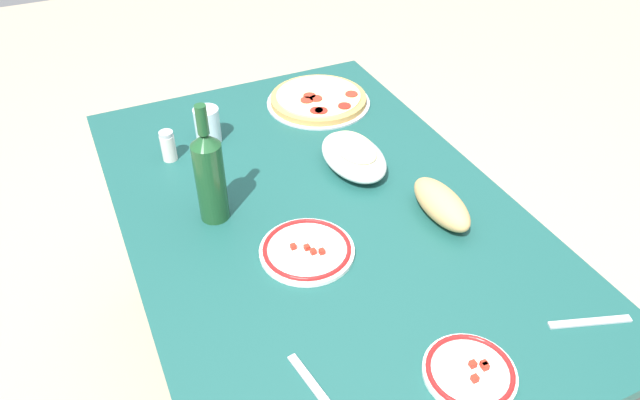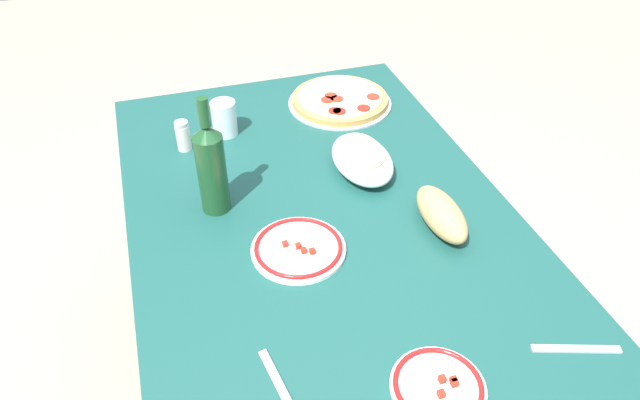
{
  "view_description": "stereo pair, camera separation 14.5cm",
  "coord_description": "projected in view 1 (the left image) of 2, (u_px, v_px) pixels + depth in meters",
  "views": [
    {
      "loc": [
        1.03,
        -0.47,
        1.67
      ],
      "look_at": [
        0.0,
        0.0,
        0.77
      ],
      "focal_mm": 33.44,
      "sensor_mm": 36.0,
      "label": 1
    },
    {
      "loc": [
        1.08,
        -0.34,
        1.67
      ],
      "look_at": [
        0.0,
        0.0,
        0.77
      ],
      "focal_mm": 33.44,
      "sensor_mm": 36.0,
      "label": 2
    }
  ],
  "objects": [
    {
      "name": "side_plate_near",
      "position": [
        307.0,
        250.0,
        1.34
      ],
      "size": [
        0.22,
        0.22,
        0.02
      ],
      "color": "white",
      "rests_on": "dining_table"
    },
    {
      "name": "wine_bottle",
      "position": [
        210.0,
        175.0,
        1.37
      ],
      "size": [
        0.07,
        0.07,
        0.31
      ],
      "color": "#194723",
      "rests_on": "dining_table"
    },
    {
      "name": "pepperoni_pizza",
      "position": [
        319.0,
        99.0,
        1.87
      ],
      "size": [
        0.32,
        0.32,
        0.03
      ],
      "color": "#B7B7BC",
      "rests_on": "dining_table"
    },
    {
      "name": "fork_right",
      "position": [
        590.0,
        322.0,
        1.19
      ],
      "size": [
        0.07,
        0.17,
        0.0
      ],
      "primitive_type": "cube",
      "rotation": [
        0.0,
        0.0,
        4.39
      ],
      "color": "#B7B7BC",
      "rests_on": "dining_table"
    },
    {
      "name": "bread_loaf",
      "position": [
        441.0,
        204.0,
        1.42
      ],
      "size": [
        0.2,
        0.09,
        0.08
      ],
      "primitive_type": "ellipsoid",
      "color": "tan",
      "rests_on": "dining_table"
    },
    {
      "name": "spice_shaker",
      "position": [
        168.0,
        146.0,
        1.61
      ],
      "size": [
        0.04,
        0.04,
        0.09
      ],
      "color": "silver",
      "rests_on": "dining_table"
    },
    {
      "name": "fork_left",
      "position": [
        316.0,
        389.0,
        1.07
      ],
      "size": [
        0.17,
        0.04,
        0.0
      ],
      "primitive_type": "cube",
      "rotation": [
        0.0,
        0.0,
        3.29
      ],
      "color": "#B7B7BC",
      "rests_on": "dining_table"
    },
    {
      "name": "ground_plane",
      "position": [
        320.0,
        385.0,
        1.93
      ],
      "size": [
        8.0,
        8.0,
        0.0
      ],
      "primitive_type": "plane",
      "color": "tan",
      "rests_on": "ground"
    },
    {
      "name": "side_plate_far",
      "position": [
        470.0,
        372.0,
        1.09
      ],
      "size": [
        0.17,
        0.17,
        0.02
      ],
      "color": "white",
      "rests_on": "dining_table"
    },
    {
      "name": "baked_pasta_dish",
      "position": [
        354.0,
        155.0,
        1.58
      ],
      "size": [
        0.24,
        0.15,
        0.08
      ],
      "color": "white",
      "rests_on": "dining_table"
    },
    {
      "name": "water_glass",
      "position": [
        207.0,
        125.0,
        1.68
      ],
      "size": [
        0.07,
        0.07,
        0.1
      ],
      "primitive_type": "cylinder",
      "color": "silver",
      "rests_on": "dining_table"
    },
    {
      "name": "dining_table",
      "position": [
        320.0,
        243.0,
        1.54
      ],
      "size": [
        1.41,
        0.92,
        0.74
      ],
      "color": "#194C47",
      "rests_on": "ground"
    }
  ]
}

